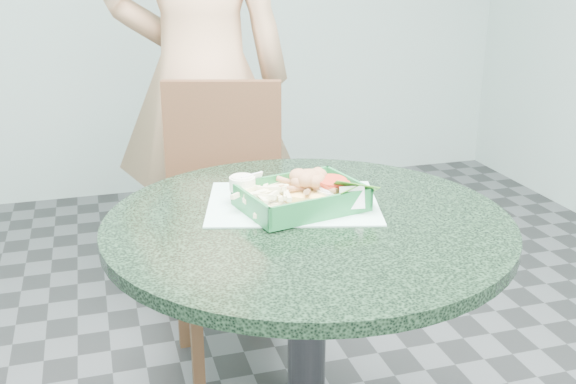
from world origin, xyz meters
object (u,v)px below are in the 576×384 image
object	(u,v)px
dining_chair	(231,208)
cafe_table	(307,295)
diner_person	(199,34)
food_basket	(301,210)
crab_sandwich	(312,192)
sauce_ramekin	(248,187)

from	to	relation	value
dining_chair	cafe_table	bearing A→B (deg)	-71.18
diner_person	food_basket	distance (m)	1.05
crab_sandwich	sauce_ramekin	size ratio (longest dim) A/B	2.18
diner_person	sauce_ramekin	bearing A→B (deg)	97.21
sauce_ramekin	dining_chair	bearing A→B (deg)	82.78
crab_sandwich	sauce_ramekin	xyz separation A→B (m)	(-0.13, 0.07, -0.00)
cafe_table	dining_chair	xyz separation A→B (m)	(-0.03, 0.71, -0.05)
dining_chair	food_basket	world-z (taller)	dining_chair
crab_sandwich	sauce_ramekin	world-z (taller)	crab_sandwich
cafe_table	diner_person	size ratio (longest dim) A/B	0.42
sauce_ramekin	diner_person	bearing A→B (deg)	86.83
dining_chair	food_basket	distance (m)	0.70
cafe_table	crab_sandwich	world-z (taller)	crab_sandwich
sauce_ramekin	food_basket	bearing A→B (deg)	-42.18
diner_person	crab_sandwich	size ratio (longest dim) A/B	16.24
dining_chair	sauce_ramekin	bearing A→B (deg)	-80.64
dining_chair	crab_sandwich	distance (m)	0.70
food_basket	sauce_ramekin	size ratio (longest dim) A/B	4.35
cafe_table	diner_person	bearing A→B (deg)	92.60
diner_person	food_basket	world-z (taller)	diner_person
dining_chair	crab_sandwich	size ratio (longest dim) A/B	7.21
diner_person	crab_sandwich	bearing A→B (deg)	105.04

